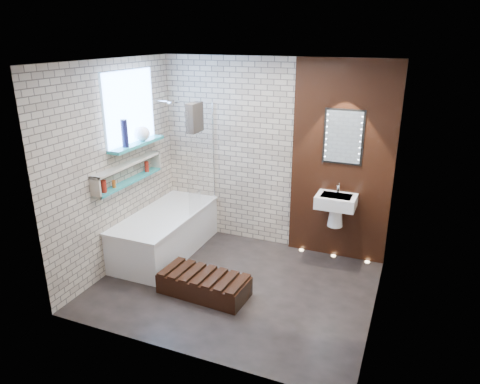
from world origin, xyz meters
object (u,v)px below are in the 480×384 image
at_px(bath_screen, 201,158).
at_px(washbasin, 336,205).
at_px(bathtub, 166,232).
at_px(led_mirror, 343,137).
at_px(walnut_step, 204,285).

bearing_deg(bath_screen, washbasin, 5.78).
xyz_separation_m(bathtub, led_mirror, (2.17, 0.78, 1.36)).
height_order(bathtub, washbasin, washbasin).
bearing_deg(bath_screen, bathtub, -128.90).
height_order(led_mirror, walnut_step, led_mirror).
xyz_separation_m(bathtub, washbasin, (2.17, 0.62, 0.50)).
bearing_deg(washbasin, led_mirror, 90.00).
height_order(washbasin, walnut_step, washbasin).
relative_size(bathtub, led_mirror, 2.49).
distance_m(bathtub, bath_screen, 1.14).
bearing_deg(washbasin, walnut_step, -131.54).
bearing_deg(bathtub, walnut_step, -38.08).
distance_m(bath_screen, walnut_step, 1.77).
distance_m(bath_screen, led_mirror, 1.89).
bearing_deg(walnut_step, washbasin, 48.46).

